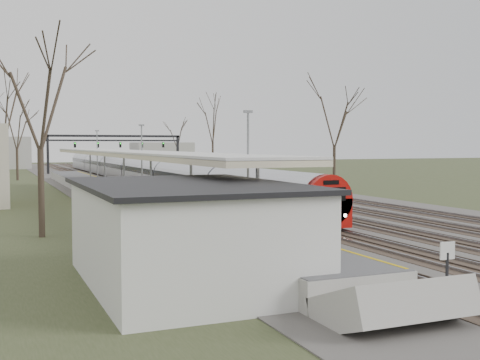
% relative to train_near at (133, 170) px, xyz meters
% --- Properties ---
extents(track_bed, '(24.00, 160.00, 0.22)m').
position_rel_train_near_xyz_m(track_bed, '(2.76, -5.42, -1.42)').
color(track_bed, '#474442').
rests_on(track_bed, ground).
extents(platform, '(3.50, 69.00, 1.00)m').
position_rel_train_near_xyz_m(platform, '(-6.55, -22.92, -0.98)').
color(platform, '#9E9B93').
rests_on(platform, ground).
extents(canopy, '(4.10, 50.00, 3.11)m').
position_rel_train_near_xyz_m(canopy, '(-6.55, -27.43, 2.45)').
color(canopy, slate).
rests_on(canopy, platform).
extents(station_building, '(6.00, 9.00, 3.20)m').
position_rel_train_near_xyz_m(station_building, '(-10.00, -52.42, 0.12)').
color(station_building, silver).
rests_on(station_building, ground).
extents(signal_gantry, '(21.00, 0.59, 6.08)m').
position_rel_train_near_xyz_m(signal_gantry, '(2.79, 24.57, 3.43)').
color(signal_gantry, black).
rests_on(signal_gantry, ground).
extents(tree_west_near, '(5.00, 5.00, 10.30)m').
position_rel_train_near_xyz_m(tree_west_near, '(-13.50, -40.42, 5.81)').
color(tree_west_near, '#2D231C').
rests_on(tree_west_near, ground).
extents(tree_west_far, '(5.50, 5.50, 11.33)m').
position_rel_train_near_xyz_m(tree_west_far, '(-14.50, -12.42, 6.54)').
color(tree_west_far, '#2D231C').
rests_on(tree_west_far, ground).
extents(tree_east_far, '(5.00, 5.00, 10.30)m').
position_rel_train_near_xyz_m(tree_east_far, '(16.50, -18.42, 5.81)').
color(tree_east_far, '#2D231C').
rests_on(tree_east_far, ground).
extents(train_near, '(2.62, 90.21, 3.05)m').
position_rel_train_near_xyz_m(train_near, '(0.00, 0.00, 0.00)').
color(train_near, '#AFB2BA').
rests_on(train_near, ground).
extents(train_far, '(2.62, 75.21, 3.05)m').
position_rel_train_near_xyz_m(train_far, '(7.00, 45.48, 0.00)').
color(train_far, '#AFB2BA').
rests_on(train_far, ground).
extents(passenger, '(0.49, 0.63, 1.54)m').
position_rel_train_near_xyz_m(passenger, '(-6.85, -43.01, 0.29)').
color(passenger, '#2C4956').
rests_on(passenger, platform).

